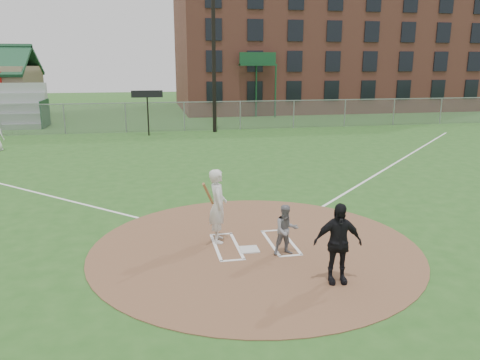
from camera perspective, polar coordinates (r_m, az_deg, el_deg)
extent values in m
plane|color=#26541C|center=(12.17, 1.86, -8.20)|extent=(140.00, 140.00, 0.00)
cylinder|color=brown|center=(12.17, 1.86, -8.16)|extent=(8.40, 8.40, 0.02)
cube|color=silver|center=(11.94, 1.14, -8.46)|extent=(0.48, 0.48, 0.03)
cube|color=white|center=(23.54, 18.49, 2.02)|extent=(17.04, 17.04, 0.01)
imported|color=slate|center=(11.53, 5.65, -6.08)|extent=(0.64, 0.51, 1.26)
imported|color=black|center=(10.20, 11.82, -7.55)|extent=(1.08, 0.56, 1.77)
cube|color=white|center=(12.13, -2.96, -8.17)|extent=(0.08, 1.80, 0.01)
cube|color=white|center=(12.21, -0.38, -7.99)|extent=(0.08, 1.80, 0.01)
cube|color=white|center=(13.00, -2.31, -6.61)|extent=(0.62, 0.08, 0.01)
cube|color=white|center=(11.35, -0.87, -9.76)|extent=(0.62, 0.08, 0.01)
cube|color=white|center=(12.55, 6.19, -7.46)|extent=(0.08, 1.80, 0.01)
cube|color=white|center=(12.40, 3.75, -7.67)|extent=(0.08, 1.80, 0.01)
cube|color=white|center=(13.28, 3.87, -6.18)|extent=(0.62, 0.08, 0.01)
cube|color=white|center=(11.67, 6.19, -9.15)|extent=(0.62, 0.08, 0.01)
imported|color=silver|center=(12.21, -2.72, -3.17)|extent=(0.52, 0.74, 1.95)
cylinder|color=#96663C|center=(11.66, -3.90, -1.69)|extent=(0.37, 0.55, 0.70)
cube|color=slate|center=(33.27, -6.81, 7.69)|extent=(56.00, 0.03, 2.00)
cube|color=gray|center=(33.17, -6.86, 9.41)|extent=(56.00, 0.06, 0.06)
cube|color=gray|center=(33.27, -6.81, 7.69)|extent=(56.08, 0.08, 2.00)
cube|color=#194728|center=(38.07, -22.65, 7.51)|extent=(0.08, 3.20, 2.00)
cube|color=#974F41|center=(52.46, 9.94, 16.97)|extent=(30.00, 16.00, 15.00)
cube|color=black|center=(44.98, 13.64, 17.20)|extent=(26.60, 0.10, 12.20)
cube|color=#194728|center=(41.43, 2.17, 13.85)|extent=(3.20, 1.00, 0.15)
cube|color=#194728|center=(41.99, 1.98, 10.79)|extent=(0.12, 0.12, 4.50)
cube|color=#194728|center=(41.44, 4.34, 10.71)|extent=(0.12, 0.12, 4.50)
cube|color=#194728|center=(41.44, 2.18, 14.61)|extent=(3.20, 0.08, 1.00)
cylinder|color=black|center=(32.33, -3.24, 16.46)|extent=(0.26, 0.26, 12.00)
cylinder|color=black|center=(31.34, -11.15, 7.70)|extent=(0.10, 0.10, 2.60)
cube|color=black|center=(31.23, -11.27, 10.25)|extent=(2.00, 0.10, 0.45)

